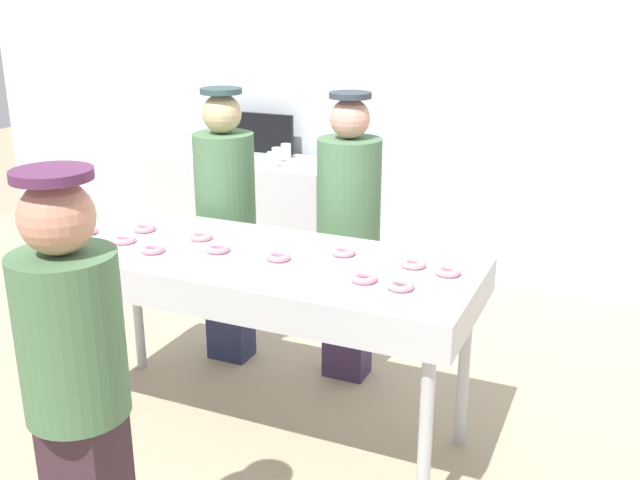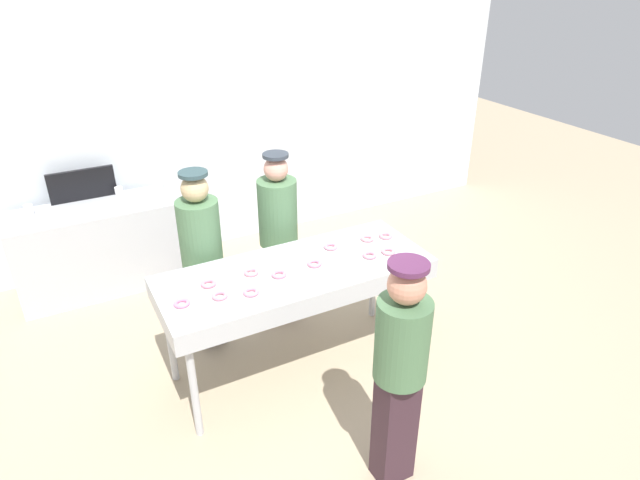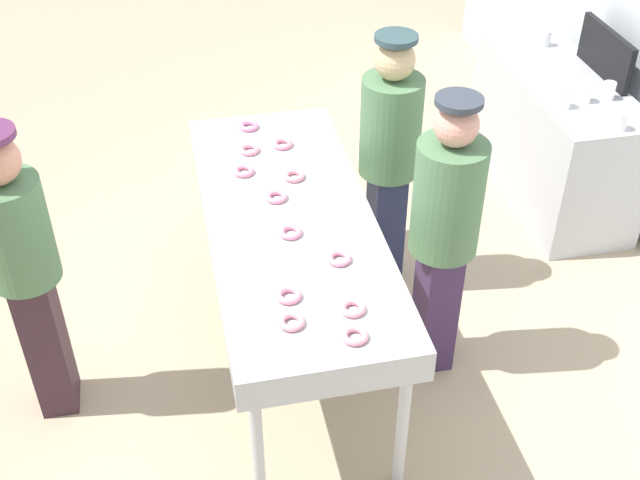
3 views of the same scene
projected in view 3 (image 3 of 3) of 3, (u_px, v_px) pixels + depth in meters
ground_plane at (294, 353)px, 4.58m from camera, size 16.00×16.00×0.00m
fryer_conveyor at (290, 230)px, 4.05m from camera, size 2.10×0.82×0.96m
strawberry_donut_0 at (282, 144)px, 4.52m from camera, size 0.13×0.13×0.03m
strawberry_donut_1 at (290, 232)px, 3.87m from camera, size 0.13×0.13×0.03m
strawberry_donut_2 at (244, 171)px, 4.29m from camera, size 0.12×0.12×0.03m
strawberry_donut_3 at (339, 258)px, 3.71m from camera, size 0.16×0.16×0.03m
strawberry_donut_4 at (289, 295)px, 3.51m from camera, size 0.16×0.16×0.03m
strawberry_donut_5 at (249, 150)px, 4.47m from camera, size 0.16×0.16×0.03m
strawberry_donut_6 at (353, 308)px, 3.44m from camera, size 0.16×0.16×0.03m
strawberry_donut_7 at (249, 126)px, 4.67m from camera, size 0.13×0.13×0.03m
strawberry_donut_8 at (292, 322)px, 3.37m from camera, size 0.14×0.14×0.03m
strawberry_donut_9 at (276, 197)px, 4.10m from camera, size 0.15×0.15×0.03m
strawberry_donut_10 at (294, 176)px, 4.26m from camera, size 0.14×0.14×0.03m
strawberry_donut_11 at (355, 336)px, 3.31m from camera, size 0.11×0.11×0.03m
worker_baker at (445, 226)px, 4.00m from camera, size 0.34×0.34×1.62m
worker_assistant at (389, 153)px, 4.55m from camera, size 0.34×0.34×1.61m
customer_waiting at (24, 265)px, 3.75m from camera, size 0.32×0.32×1.63m
prep_counter at (553, 137)px, 5.61m from camera, size 1.54×0.61×0.89m
paper_cup_0 at (609, 91)px, 5.08m from camera, size 0.08×0.08×0.11m
paper_cup_1 at (585, 94)px, 5.04m from camera, size 0.08×0.08×0.11m
paper_cup_2 at (545, 38)px, 5.71m from camera, size 0.08×0.08×0.11m
paper_cup_3 at (565, 99)px, 4.99m from camera, size 0.08×0.08×0.11m
paper_cup_4 at (620, 121)px, 4.77m from camera, size 0.08×0.08×0.11m
menu_display at (606, 53)px, 5.28m from camera, size 0.63×0.04×0.31m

